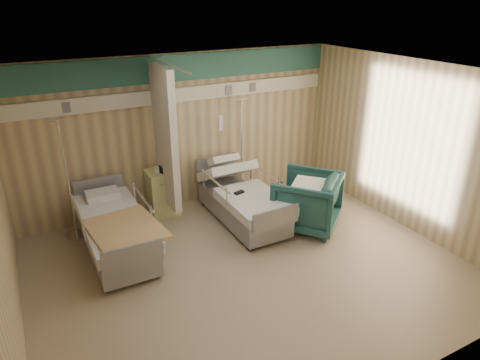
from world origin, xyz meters
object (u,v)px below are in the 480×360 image
object	(u,v)px
bed_right	(243,205)
bedside_cabinet	(162,193)
iv_stand_left	(74,214)
visitor_armchair	(307,201)
iv_stand_right	(241,176)
bed_left	(116,235)

from	to	relation	value
bed_right	bedside_cabinet	size ratio (longest dim) A/B	2.54
bedside_cabinet	bed_right	bearing A→B (deg)	-38.05
bed_right	iv_stand_left	xyz separation A→B (m)	(-2.68, 0.85, 0.09)
bedside_cabinet	iv_stand_left	world-z (taller)	iv_stand_left
visitor_armchair	iv_stand_right	xyz separation A→B (m)	(-0.38, 1.66, -0.08)
bedside_cabinet	visitor_armchair	distance (m)	2.57
bedside_cabinet	iv_stand_right	bearing A→B (deg)	2.78
bed_left	iv_stand_left	distance (m)	0.98
iv_stand_right	iv_stand_left	distance (m)	3.18
bed_right	visitor_armchair	world-z (taller)	visitor_armchair
visitor_armchair	iv_stand_right	size ratio (longest dim) A/B	0.54
iv_stand_left	bed_left	bearing A→B (deg)	-60.49
bed_left	visitor_armchair	world-z (taller)	visitor_armchair
iv_stand_right	visitor_armchair	bearing A→B (deg)	-77.23
iv_stand_right	bedside_cabinet	bearing A→B (deg)	-177.22
bed_right	bed_left	xyz separation A→B (m)	(-2.20, 0.00, 0.00)
visitor_armchair	bed_left	bearing A→B (deg)	-51.72
bedside_cabinet	bed_left	bearing A→B (deg)	-139.40
bedside_cabinet	visitor_armchair	size ratio (longest dim) A/B	0.81
bedside_cabinet	visitor_armchair	world-z (taller)	visitor_armchair
bed_right	visitor_armchair	xyz separation A→B (m)	(0.88, -0.68, 0.16)
bedside_cabinet	iv_stand_right	xyz separation A→B (m)	(1.65, 0.08, -0.03)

